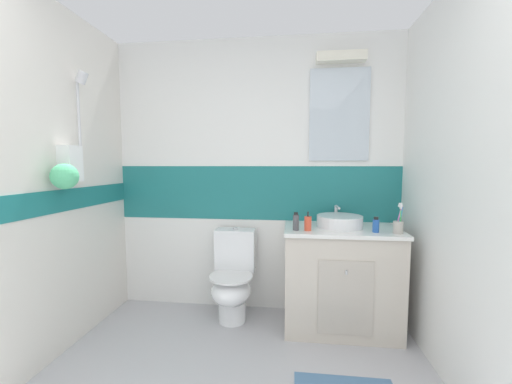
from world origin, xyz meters
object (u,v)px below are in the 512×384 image
at_px(sink_basin, 339,221).
at_px(toothbrush_cup, 398,226).
at_px(soap_dispenser, 308,223).
at_px(toilet, 233,278).
at_px(lotion_bottle_short, 376,225).
at_px(deodorant_spray_can, 296,222).

height_order(sink_basin, toothbrush_cup, toothbrush_cup).
height_order(sink_basin, soap_dispenser, sink_basin).
relative_size(toilet, soap_dispenser, 5.21).
bearing_deg(toilet, lotion_bottle_short, -9.06).
bearing_deg(toothbrush_cup, deodorant_spray_can, 178.35).
distance_m(toilet, toothbrush_cup, 1.43).
xyz_separation_m(toilet, lotion_bottle_short, (1.15, -0.18, 0.54)).
distance_m(sink_basin, toothbrush_cup, 0.45).
bearing_deg(soap_dispenser, toilet, 163.91).
bearing_deg(lotion_bottle_short, toilet, 170.94).
relative_size(sink_basin, lotion_bottle_short, 3.50).
xyz_separation_m(toilet, toothbrush_cup, (1.30, -0.21, 0.54)).
bearing_deg(toothbrush_cup, soap_dispenser, 178.09).
distance_m(toothbrush_cup, deodorant_spray_can, 0.76).
height_order(sink_basin, deodorant_spray_can, sink_basin).
bearing_deg(soap_dispenser, sink_basin, 33.32).
height_order(soap_dispenser, lotion_bottle_short, soap_dispenser).
xyz_separation_m(toothbrush_cup, lotion_bottle_short, (-0.16, 0.02, -0.00)).
xyz_separation_m(deodorant_spray_can, lotion_bottle_short, (0.60, 0.00, -0.01)).
relative_size(sink_basin, soap_dispenser, 2.73).
relative_size(soap_dispenser, lotion_bottle_short, 1.28).
bearing_deg(lotion_bottle_short, deodorant_spray_can, -179.94).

